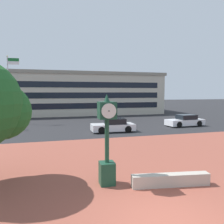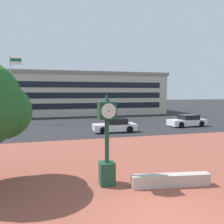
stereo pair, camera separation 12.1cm
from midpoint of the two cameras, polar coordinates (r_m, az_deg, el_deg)
name	(u,v)px [view 2 (the right image)]	position (r m, az deg, el deg)	size (l,w,h in m)	color
ground_plane	(166,224)	(7.47, 13.87, -25.66)	(200.00, 200.00, 0.00)	#262628
plaza_brick_paving	(122,174)	(10.96, 2.91, -15.24)	(44.00, 16.36, 0.01)	brown
planter_wall	(171,180)	(9.84, 14.90, -16.26)	(3.20, 0.40, 0.50)	#ADA393
street_clock	(107,141)	(9.29, -0.92, -7.34)	(0.71, 0.80, 3.73)	#19422D
car_street_mid	(115,126)	(21.89, 0.91, -3.48)	(4.15, 1.99, 1.28)	silver
car_street_far	(187,121)	(26.83, 18.52, -2.18)	(4.33, 2.02, 1.28)	silver
flagpole_primary	(12,85)	(30.20, -23.78, 6.21)	(1.37, 0.14, 8.17)	silver
civic_building	(81,93)	(42.91, -7.83, 4.64)	(28.68, 14.39, 7.13)	beige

